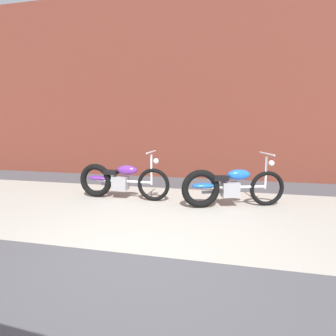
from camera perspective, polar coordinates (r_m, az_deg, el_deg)
name	(u,v)px	position (r m, az deg, el deg)	size (l,w,h in m)	color
ground_plane	(134,254)	(3.47, -7.04, -17.50)	(80.00, 80.00, 0.00)	#47474C
sidewalk_slab	(167,210)	(5.03, -0.20, -8.89)	(36.00, 3.50, 0.01)	#9E998E
brick_building_wall	(194,87)	(8.26, 5.41, 16.63)	(36.00, 0.50, 5.31)	brown
motorcycle_purple	(117,180)	(5.85, -10.66, -2.49)	(2.01, 0.58, 1.03)	black
motorcycle_blue	(226,186)	(5.27, 12.11, -3.81)	(1.93, 0.86, 1.03)	black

